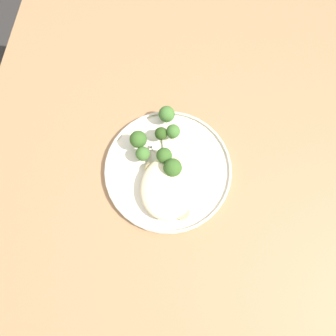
{
  "coord_description": "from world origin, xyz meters",
  "views": [
    {
      "loc": [
        0.22,
        -0.01,
        1.42
      ],
      "look_at": [
        0.02,
        -0.03,
        0.76
      ],
      "focal_mm": 32.67,
      "sensor_mm": 36.0,
      "label": 1
    }
  ],
  "objects_px": {
    "broccoli_floret_beside_noodles": "(164,158)",
    "broccoli_floret_right_tilted": "(161,134)",
    "broccoli_floret_left_leaning": "(173,168)",
    "seared_scallop_large_seared": "(150,169)",
    "broccoli_floret_tall_stalk": "(143,154)",
    "broccoli_floret_split_head": "(167,114)",
    "seared_scallop_tiny_bay": "(177,191)",
    "seared_scallop_rear_pale": "(166,195)",
    "broccoli_floret_small_sprig": "(138,139)",
    "seared_scallop_left_edge": "(183,213)",
    "broccoli_floret_near_rim": "(173,132)",
    "dinner_plate": "(168,169)"
  },
  "relations": [
    {
      "from": "broccoli_floret_beside_noodles",
      "to": "broccoli_floret_right_tilted",
      "type": "bearing_deg",
      "value": -166.57
    },
    {
      "from": "broccoli_floret_beside_noodles",
      "to": "broccoli_floret_left_leaning",
      "type": "height_order",
      "value": "broccoli_floret_left_leaning"
    },
    {
      "from": "seared_scallop_large_seared",
      "to": "broccoli_floret_left_leaning",
      "type": "distance_m",
      "value": 0.06
    },
    {
      "from": "broccoli_floret_tall_stalk",
      "to": "broccoli_floret_split_head",
      "type": "height_order",
      "value": "broccoli_floret_split_head"
    },
    {
      "from": "seared_scallop_tiny_bay",
      "to": "broccoli_floret_right_tilted",
      "type": "height_order",
      "value": "broccoli_floret_right_tilted"
    },
    {
      "from": "broccoli_floret_tall_stalk",
      "to": "broccoli_floret_split_head",
      "type": "distance_m",
      "value": 0.11
    },
    {
      "from": "seared_scallop_rear_pale",
      "to": "seared_scallop_tiny_bay",
      "type": "bearing_deg",
      "value": 115.93
    },
    {
      "from": "seared_scallop_tiny_bay",
      "to": "broccoli_floret_small_sprig",
      "type": "bearing_deg",
      "value": -134.74
    },
    {
      "from": "seared_scallop_left_edge",
      "to": "broccoli_floret_left_leaning",
      "type": "distance_m",
      "value": 0.1
    },
    {
      "from": "broccoli_floret_beside_noodles",
      "to": "seared_scallop_large_seared",
      "type": "bearing_deg",
      "value": -51.59
    },
    {
      "from": "broccoli_floret_left_leaning",
      "to": "broccoli_floret_near_rim",
      "type": "bearing_deg",
      "value": -173.87
    },
    {
      "from": "broccoli_floret_beside_noodles",
      "to": "broccoli_floret_right_tilted",
      "type": "xyz_separation_m",
      "value": [
        -0.06,
        -0.01,
        -0.01
      ]
    },
    {
      "from": "broccoli_floret_right_tilted",
      "to": "broccoli_floret_small_sprig",
      "type": "height_order",
      "value": "broccoli_floret_small_sprig"
    },
    {
      "from": "seared_scallop_large_seared",
      "to": "seared_scallop_left_edge",
      "type": "bearing_deg",
      "value": 42.89
    },
    {
      "from": "seared_scallop_tiny_bay",
      "to": "broccoli_floret_split_head",
      "type": "xyz_separation_m",
      "value": [
        -0.17,
        -0.05,
        0.02
      ]
    },
    {
      "from": "seared_scallop_left_edge",
      "to": "broccoli_floret_right_tilted",
      "type": "relative_size",
      "value": 0.75
    },
    {
      "from": "broccoli_floret_right_tilted",
      "to": "broccoli_floret_split_head",
      "type": "bearing_deg",
      "value": 172.35
    },
    {
      "from": "seared_scallop_rear_pale",
      "to": "seared_scallop_left_edge",
      "type": "bearing_deg",
      "value": 49.9
    },
    {
      "from": "broccoli_floret_small_sprig",
      "to": "broccoli_floret_left_leaning",
      "type": "xyz_separation_m",
      "value": [
        0.06,
        0.08,
        0.0
      ]
    },
    {
      "from": "seared_scallop_large_seared",
      "to": "seared_scallop_rear_pale",
      "type": "height_order",
      "value": "seared_scallop_large_seared"
    },
    {
      "from": "broccoli_floret_small_sprig",
      "to": "dinner_plate",
      "type": "bearing_deg",
      "value": 55.84
    },
    {
      "from": "broccoli_floret_beside_noodles",
      "to": "broccoli_floret_near_rim",
      "type": "distance_m",
      "value": 0.07
    },
    {
      "from": "seared_scallop_large_seared",
      "to": "broccoli_floret_near_rim",
      "type": "xyz_separation_m",
      "value": [
        -0.09,
        0.04,
        0.02
      ]
    },
    {
      "from": "seared_scallop_left_edge",
      "to": "broccoli_floret_near_rim",
      "type": "xyz_separation_m",
      "value": [
        -0.18,
        -0.04,
        0.02
      ]
    },
    {
      "from": "seared_scallop_rear_pale",
      "to": "broccoli_floret_beside_noodles",
      "type": "height_order",
      "value": "broccoli_floret_beside_noodles"
    },
    {
      "from": "seared_scallop_large_seared",
      "to": "broccoli_floret_tall_stalk",
      "type": "xyz_separation_m",
      "value": [
        -0.03,
        -0.02,
        0.02
      ]
    },
    {
      "from": "broccoli_floret_near_rim",
      "to": "broccoli_floret_right_tilted",
      "type": "bearing_deg",
      "value": -77.56
    },
    {
      "from": "broccoli_floret_split_head",
      "to": "broccoli_floret_left_leaning",
      "type": "bearing_deg",
      "value": 12.92
    },
    {
      "from": "broccoli_floret_tall_stalk",
      "to": "broccoli_floret_near_rim",
      "type": "xyz_separation_m",
      "value": [
        -0.06,
        0.06,
        0.0
      ]
    },
    {
      "from": "seared_scallop_left_edge",
      "to": "broccoli_floret_near_rim",
      "type": "height_order",
      "value": "broccoli_floret_near_rim"
    },
    {
      "from": "broccoli_floret_beside_noodles",
      "to": "broccoli_floret_small_sprig",
      "type": "bearing_deg",
      "value": -119.19
    },
    {
      "from": "seared_scallop_left_edge",
      "to": "seared_scallop_large_seared",
      "type": "bearing_deg",
      "value": -137.11
    },
    {
      "from": "broccoli_floret_beside_noodles",
      "to": "broccoli_floret_tall_stalk",
      "type": "bearing_deg",
      "value": -96.58
    },
    {
      "from": "seared_scallop_large_seared",
      "to": "broccoli_floret_tall_stalk",
      "type": "relative_size",
      "value": 0.55
    },
    {
      "from": "broccoli_floret_beside_noodles",
      "to": "broccoli_floret_split_head",
      "type": "distance_m",
      "value": 0.11
    },
    {
      "from": "broccoli_floret_right_tilted",
      "to": "broccoli_floret_near_rim",
      "type": "height_order",
      "value": "broccoli_floret_near_rim"
    },
    {
      "from": "broccoli_floret_beside_noodles",
      "to": "broccoli_floret_right_tilted",
      "type": "distance_m",
      "value": 0.06
    },
    {
      "from": "broccoli_floret_left_leaning",
      "to": "seared_scallop_left_edge",
      "type": "bearing_deg",
      "value": 20.26
    },
    {
      "from": "broccoli_floret_left_leaning",
      "to": "broccoli_floret_split_head",
      "type": "bearing_deg",
      "value": -167.08
    },
    {
      "from": "dinner_plate",
      "to": "broccoli_floret_split_head",
      "type": "relative_size",
      "value": 5.78
    },
    {
      "from": "seared_scallop_large_seared",
      "to": "broccoli_floret_tall_stalk",
      "type": "distance_m",
      "value": 0.04
    },
    {
      "from": "broccoli_floret_split_head",
      "to": "dinner_plate",
      "type": "bearing_deg",
      "value": 8.71
    },
    {
      "from": "dinner_plate",
      "to": "seared_scallop_rear_pale",
      "type": "bearing_deg",
      "value": 2.75
    },
    {
      "from": "broccoli_floret_tall_stalk",
      "to": "broccoli_floret_left_leaning",
      "type": "bearing_deg",
      "value": 68.7
    },
    {
      "from": "broccoli_floret_split_head",
      "to": "seared_scallop_rear_pale",
      "type": "bearing_deg",
      "value": 6.72
    },
    {
      "from": "dinner_plate",
      "to": "broccoli_floret_split_head",
      "type": "distance_m",
      "value": 0.13
    },
    {
      "from": "seared_scallop_rear_pale",
      "to": "broccoli_floret_small_sprig",
      "type": "xyz_separation_m",
      "value": [
        -0.11,
        -0.08,
        0.03
      ]
    },
    {
      "from": "broccoli_floret_small_sprig",
      "to": "broccoli_floret_left_leaning",
      "type": "bearing_deg",
      "value": 56.11
    },
    {
      "from": "broccoli_floret_beside_noodles",
      "to": "seared_scallop_tiny_bay",
      "type": "bearing_deg",
      "value": 30.59
    },
    {
      "from": "dinner_plate",
      "to": "seared_scallop_large_seared",
      "type": "xyz_separation_m",
      "value": [
        0.01,
        -0.04,
        0.01
      ]
    }
  ]
}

